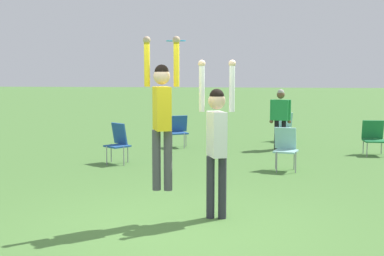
{
  "coord_description": "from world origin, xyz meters",
  "views": [
    {
      "loc": [
        0.99,
        -7.02,
        2.14
      ],
      "look_at": [
        0.15,
        0.73,
        1.3
      ],
      "focal_mm": 50.0,
      "sensor_mm": 36.0,
      "label": 1
    }
  ],
  "objects_px": {
    "frisbee": "(176,41)",
    "camping_chair_4": "(374,136)",
    "person_defending": "(217,134)",
    "camping_chair_2": "(286,146)",
    "person_jumping": "(162,109)",
    "person_spectator_far": "(280,114)",
    "camping_chair_1": "(118,140)",
    "camping_chair_3": "(179,129)",
    "camping_chair_0": "(285,125)"
  },
  "relations": [
    {
      "from": "person_defending",
      "to": "camping_chair_0",
      "type": "xyz_separation_m",
      "value": [
        1.54,
        8.75,
        -0.74
      ]
    },
    {
      "from": "person_spectator_far",
      "to": "camping_chair_1",
      "type": "bearing_deg",
      "value": -132.26
    },
    {
      "from": "person_defending",
      "to": "frisbee",
      "type": "bearing_deg",
      "value": -98.52
    },
    {
      "from": "frisbee",
      "to": "camping_chair_4",
      "type": "relative_size",
      "value": 0.32
    },
    {
      "from": "person_defending",
      "to": "frisbee",
      "type": "xyz_separation_m",
      "value": [
        -0.57,
        -0.12,
        1.32
      ]
    },
    {
      "from": "camping_chair_0",
      "to": "camping_chair_2",
      "type": "relative_size",
      "value": 0.93
    },
    {
      "from": "camping_chair_1",
      "to": "person_spectator_far",
      "type": "xyz_separation_m",
      "value": [
        3.84,
        2.65,
        0.44
      ]
    },
    {
      "from": "person_defending",
      "to": "camping_chair_1",
      "type": "bearing_deg",
      "value": -170.62
    },
    {
      "from": "camping_chair_0",
      "to": "camping_chair_1",
      "type": "distance_m",
      "value": 5.98
    },
    {
      "from": "camping_chair_2",
      "to": "camping_chair_3",
      "type": "bearing_deg",
      "value": -34.05
    },
    {
      "from": "camping_chair_0",
      "to": "camping_chair_4",
      "type": "distance_m",
      "value": 3.2
    },
    {
      "from": "person_jumping",
      "to": "camping_chair_3",
      "type": "bearing_deg",
      "value": -14.88
    },
    {
      "from": "camping_chair_2",
      "to": "camping_chair_4",
      "type": "relative_size",
      "value": 1.06
    },
    {
      "from": "camping_chair_2",
      "to": "camping_chair_4",
      "type": "bearing_deg",
      "value": -119.15
    },
    {
      "from": "camping_chair_2",
      "to": "person_spectator_far",
      "type": "relative_size",
      "value": 0.56
    },
    {
      "from": "camping_chair_1",
      "to": "frisbee",
      "type": "bearing_deg",
      "value": 152.87
    },
    {
      "from": "camping_chair_3",
      "to": "person_spectator_far",
      "type": "relative_size",
      "value": 0.54
    },
    {
      "from": "camping_chair_0",
      "to": "person_spectator_far",
      "type": "height_order",
      "value": "person_spectator_far"
    },
    {
      "from": "camping_chair_2",
      "to": "person_spectator_far",
      "type": "bearing_deg",
      "value": -75.52
    },
    {
      "from": "camping_chair_4",
      "to": "frisbee",
      "type": "bearing_deg",
      "value": 57.11
    },
    {
      "from": "camping_chair_0",
      "to": "person_spectator_far",
      "type": "relative_size",
      "value": 0.52
    },
    {
      "from": "person_jumping",
      "to": "camping_chair_3",
      "type": "xyz_separation_m",
      "value": [
        -0.76,
        7.43,
        -1.1
      ]
    },
    {
      "from": "person_defending",
      "to": "camping_chair_0",
      "type": "height_order",
      "value": "person_defending"
    },
    {
      "from": "camping_chair_0",
      "to": "camping_chair_3",
      "type": "distance_m",
      "value": 3.44
    },
    {
      "from": "camping_chair_3",
      "to": "person_spectator_far",
      "type": "height_order",
      "value": "person_spectator_far"
    },
    {
      "from": "camping_chair_1",
      "to": "camping_chair_2",
      "type": "relative_size",
      "value": 1.01
    },
    {
      "from": "frisbee",
      "to": "camping_chair_4",
      "type": "bearing_deg",
      "value": 57.0
    },
    {
      "from": "camping_chair_1",
      "to": "person_spectator_far",
      "type": "height_order",
      "value": "person_spectator_far"
    },
    {
      "from": "camping_chair_3",
      "to": "person_jumping",
      "type": "bearing_deg",
      "value": 68.62
    },
    {
      "from": "person_defending",
      "to": "camping_chair_1",
      "type": "relative_size",
      "value": 2.48
    },
    {
      "from": "camping_chair_0",
      "to": "camping_chair_2",
      "type": "distance_m",
      "value": 4.84
    },
    {
      "from": "person_defending",
      "to": "camping_chair_2",
      "type": "xyz_separation_m",
      "value": [
        1.24,
        3.91,
        -0.7
      ]
    },
    {
      "from": "person_jumping",
      "to": "person_defending",
      "type": "xyz_separation_m",
      "value": [
        0.74,
        0.28,
        -0.37
      ]
    },
    {
      "from": "person_defending",
      "to": "camping_chair_3",
      "type": "distance_m",
      "value": 7.34
    },
    {
      "from": "camping_chair_1",
      "to": "camping_chair_4",
      "type": "relative_size",
      "value": 1.06
    },
    {
      "from": "person_jumping",
      "to": "camping_chair_1",
      "type": "distance_m",
      "value": 5.11
    },
    {
      "from": "person_defending",
      "to": "camping_chair_4",
      "type": "height_order",
      "value": "person_defending"
    },
    {
      "from": "camping_chair_2",
      "to": "camping_chair_4",
      "type": "xyz_separation_m",
      "value": [
        2.37,
        2.4,
        -0.06
      ]
    },
    {
      "from": "frisbee",
      "to": "camping_chair_1",
      "type": "distance_m",
      "value": 5.32
    },
    {
      "from": "camping_chair_2",
      "to": "camping_chair_4",
      "type": "distance_m",
      "value": 3.38
    },
    {
      "from": "person_defending",
      "to": "camping_chair_3",
      "type": "xyz_separation_m",
      "value": [
        -1.51,
        7.14,
        -0.73
      ]
    },
    {
      "from": "person_defending",
      "to": "person_jumping",
      "type": "bearing_deg",
      "value": -90.0
    },
    {
      "from": "camping_chair_4",
      "to": "camping_chair_2",
      "type": "bearing_deg",
      "value": 45.45
    },
    {
      "from": "camping_chair_1",
      "to": "person_defending",
      "type": "bearing_deg",
      "value": 159.31
    },
    {
      "from": "person_jumping",
      "to": "person_spectator_far",
      "type": "relative_size",
      "value": 1.31
    },
    {
      "from": "person_defending",
      "to": "camping_chair_1",
      "type": "height_order",
      "value": "person_defending"
    },
    {
      "from": "person_jumping",
      "to": "frisbee",
      "type": "distance_m",
      "value": 0.98
    },
    {
      "from": "camping_chair_3",
      "to": "camping_chair_4",
      "type": "distance_m",
      "value": 5.19
    },
    {
      "from": "person_spectator_far",
      "to": "camping_chair_2",
      "type": "bearing_deg",
      "value": -77.93
    },
    {
      "from": "frisbee",
      "to": "camping_chair_3",
      "type": "height_order",
      "value": "frisbee"
    }
  ]
}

